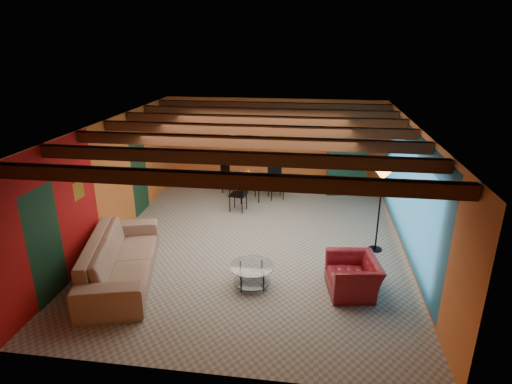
# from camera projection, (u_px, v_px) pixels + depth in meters

# --- Properties ---
(room) EXTENTS (6.52, 8.01, 2.71)m
(room) POSITION_uv_depth(u_px,v_px,m) (255.00, 139.00, 8.76)
(room) COLOR gray
(room) RESTS_ON ground
(sofa) EXTENTS (1.86, 3.09, 0.85)m
(sofa) POSITION_uv_depth(u_px,v_px,m) (121.00, 258.00, 7.95)
(sofa) COLOR #8F6E5C
(sofa) RESTS_ON ground
(armchair) EXTENTS (1.01, 1.12, 0.64)m
(armchair) POSITION_uv_depth(u_px,v_px,m) (353.00, 276.00, 7.54)
(armchair) COLOR maroon
(armchair) RESTS_ON ground
(coffee_table) EXTENTS (0.96, 0.96, 0.42)m
(coffee_table) POSITION_uv_depth(u_px,v_px,m) (252.00, 276.00, 7.76)
(coffee_table) COLOR silver
(coffee_table) RESTS_ON ground
(dining_table) EXTENTS (2.59, 2.59, 1.06)m
(dining_table) POSITION_uv_depth(u_px,v_px,m) (248.00, 183.00, 11.79)
(dining_table) COLOR silver
(dining_table) RESTS_ON ground
(armoire) EXTENTS (1.15, 0.72, 1.88)m
(armoire) POSITION_uv_depth(u_px,v_px,m) (347.00, 162.00, 12.30)
(armoire) COLOR brown
(armoire) RESTS_ON ground
(floor_lamp) EXTENTS (0.47, 0.47, 1.84)m
(floor_lamp) POSITION_uv_depth(u_px,v_px,m) (379.00, 211.00, 8.84)
(floor_lamp) COLOR black
(floor_lamp) RESTS_ON ground
(ceiling_fan) EXTENTS (1.50, 1.50, 0.44)m
(ceiling_fan) POSITION_uv_depth(u_px,v_px,m) (255.00, 140.00, 8.66)
(ceiling_fan) COLOR #472614
(ceiling_fan) RESTS_ON ceiling
(painting) EXTENTS (1.05, 0.03, 0.65)m
(painting) POSITION_uv_depth(u_px,v_px,m) (244.00, 133.00, 12.71)
(painting) COLOR black
(painting) RESTS_ON wall_back
(potted_plant) EXTENTS (0.46, 0.41, 0.45)m
(potted_plant) POSITION_uv_depth(u_px,v_px,m) (350.00, 123.00, 11.90)
(potted_plant) COLOR #26661E
(potted_plant) RESTS_ON armoire
(vase) EXTENTS (0.18, 0.18, 0.18)m
(vase) POSITION_uv_depth(u_px,v_px,m) (248.00, 162.00, 11.58)
(vase) COLOR orange
(vase) RESTS_ON dining_table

